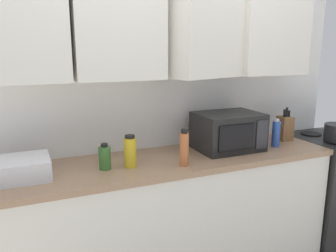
{
  "coord_description": "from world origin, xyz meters",
  "views": [
    {
      "loc": [
        -0.91,
        -2.4,
        1.65
      ],
      "look_at": [
        0.02,
        -0.25,
        1.12
      ],
      "focal_mm": 36.54,
      "sensor_mm": 36.0,
      "label": 1
    }
  ],
  "objects_px": {
    "microwave": "(228,131)",
    "bottle_green_oil": "(105,157)",
    "bottle_yellow_mustard": "(130,152)",
    "bottle_blue_cleaner": "(276,134)",
    "bottle_spice_jar": "(184,148)",
    "dish_rack": "(16,169)",
    "stove_range": "(332,184)",
    "knife_block": "(285,128)"
  },
  "relations": [
    {
      "from": "microwave",
      "to": "bottle_green_oil",
      "type": "distance_m",
      "value": 0.97
    },
    {
      "from": "bottle_yellow_mustard",
      "to": "bottle_blue_cleaner",
      "type": "height_order",
      "value": "bottle_blue_cleaner"
    },
    {
      "from": "bottle_spice_jar",
      "to": "bottle_blue_cleaner",
      "type": "bearing_deg",
      "value": 8.14
    },
    {
      "from": "dish_rack",
      "to": "bottle_yellow_mustard",
      "type": "relative_size",
      "value": 1.81
    },
    {
      "from": "bottle_yellow_mustard",
      "to": "microwave",
      "type": "bearing_deg",
      "value": 6.35
    },
    {
      "from": "bottle_blue_cleaner",
      "to": "microwave",
      "type": "bearing_deg",
      "value": 167.51
    },
    {
      "from": "stove_range",
      "to": "bottle_blue_cleaner",
      "type": "xyz_separation_m",
      "value": [
        -0.73,
        -0.04,
        0.55
      ]
    },
    {
      "from": "stove_range",
      "to": "bottle_spice_jar",
      "type": "distance_m",
      "value": 1.69
    },
    {
      "from": "dish_rack",
      "to": "bottle_green_oil",
      "type": "xyz_separation_m",
      "value": [
        0.52,
        -0.04,
        0.02
      ]
    },
    {
      "from": "microwave",
      "to": "knife_block",
      "type": "distance_m",
      "value": 0.59
    },
    {
      "from": "stove_range",
      "to": "knife_block",
      "type": "relative_size",
      "value": 3.27
    },
    {
      "from": "microwave",
      "to": "bottle_spice_jar",
      "type": "height_order",
      "value": "microwave"
    },
    {
      "from": "bottle_yellow_mustard",
      "to": "dish_rack",
      "type": "bearing_deg",
      "value": 174.87
    },
    {
      "from": "bottle_blue_cleaner",
      "to": "knife_block",
      "type": "bearing_deg",
      "value": 32.39
    },
    {
      "from": "dish_rack",
      "to": "bottle_blue_cleaner",
      "type": "distance_m",
      "value": 1.87
    },
    {
      "from": "knife_block",
      "to": "stove_range",
      "type": "bearing_deg",
      "value": -9.77
    },
    {
      "from": "microwave",
      "to": "bottle_green_oil",
      "type": "relative_size",
      "value": 2.85
    },
    {
      "from": "stove_range",
      "to": "dish_rack",
      "type": "distance_m",
      "value": 2.64
    },
    {
      "from": "microwave",
      "to": "bottle_green_oil",
      "type": "xyz_separation_m",
      "value": [
        -0.96,
        -0.07,
        -0.06
      ]
    },
    {
      "from": "stove_range",
      "to": "bottle_green_oil",
      "type": "relative_size",
      "value": 5.42
    },
    {
      "from": "knife_block",
      "to": "dish_rack",
      "type": "bearing_deg",
      "value": -178.05
    },
    {
      "from": "microwave",
      "to": "bottle_green_oil",
      "type": "height_order",
      "value": "microwave"
    },
    {
      "from": "bottle_spice_jar",
      "to": "stove_range",
      "type": "bearing_deg",
      "value": 5.78
    },
    {
      "from": "bottle_yellow_mustard",
      "to": "bottle_green_oil",
      "type": "bearing_deg",
      "value": 173.28
    },
    {
      "from": "bottle_yellow_mustard",
      "to": "bottle_green_oil",
      "type": "height_order",
      "value": "bottle_yellow_mustard"
    },
    {
      "from": "dish_rack",
      "to": "bottle_spice_jar",
      "type": "relative_size",
      "value": 1.54
    },
    {
      "from": "dish_rack",
      "to": "bottle_green_oil",
      "type": "bearing_deg",
      "value": -4.63
    },
    {
      "from": "microwave",
      "to": "bottle_blue_cleaner",
      "type": "bearing_deg",
      "value": -12.49
    },
    {
      "from": "stove_range",
      "to": "knife_block",
      "type": "bearing_deg",
      "value": 170.23
    },
    {
      "from": "knife_block",
      "to": "bottle_blue_cleaner",
      "type": "bearing_deg",
      "value": -147.61
    },
    {
      "from": "dish_rack",
      "to": "bottle_green_oil",
      "type": "height_order",
      "value": "bottle_green_oil"
    },
    {
      "from": "bottle_blue_cleaner",
      "to": "bottle_yellow_mustard",
      "type": "bearing_deg",
      "value": -179.83
    },
    {
      "from": "stove_range",
      "to": "dish_rack",
      "type": "xyz_separation_m",
      "value": [
        -2.59,
        0.02,
        0.51
      ]
    },
    {
      "from": "knife_block",
      "to": "bottle_yellow_mustard",
      "type": "bearing_deg",
      "value": -174.59
    },
    {
      "from": "knife_block",
      "to": "bottle_spice_jar",
      "type": "relative_size",
      "value": 1.13
    },
    {
      "from": "dish_rack",
      "to": "bottle_yellow_mustard",
      "type": "bearing_deg",
      "value": -5.13
    },
    {
      "from": "bottle_blue_cleaner",
      "to": "dish_rack",
      "type": "bearing_deg",
      "value": 178.23
    },
    {
      "from": "dish_rack",
      "to": "bottle_spice_jar",
      "type": "bearing_deg",
      "value": -10.12
    },
    {
      "from": "dish_rack",
      "to": "knife_block",
      "type": "relative_size",
      "value": 1.36
    },
    {
      "from": "dish_rack",
      "to": "bottle_spice_jar",
      "type": "distance_m",
      "value": 1.03
    },
    {
      "from": "knife_block",
      "to": "bottle_yellow_mustard",
      "type": "relative_size",
      "value": 1.33
    },
    {
      "from": "microwave",
      "to": "bottle_yellow_mustard",
      "type": "bearing_deg",
      "value": -173.65
    }
  ]
}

